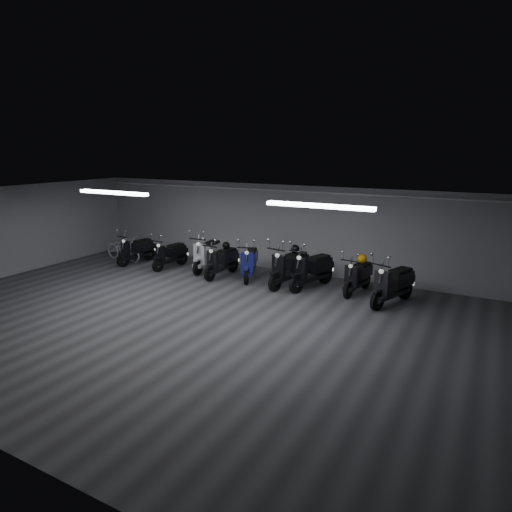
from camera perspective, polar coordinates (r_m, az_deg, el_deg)
The scene contains 19 objects.
floor at distance 10.87m, azimuth -9.51°, elevation -7.77°, with size 14.00×10.00×0.01m, color #3B3B3D.
ceiling at distance 10.19m, azimuth -10.13°, elevation 7.11°, with size 14.00×10.00×0.01m, color slate.
back_wall at distance 14.60m, azimuth 2.42°, elevation 3.67°, with size 14.00×0.01×2.80m, color #949497.
fluor_strip_left at distance 12.96m, azimuth -17.85°, elevation 7.74°, with size 2.40×0.18×0.08m, color white.
fluor_strip_right at distance 9.58m, azimuth 8.05°, elevation 6.38°, with size 2.40×0.18×0.08m, color white.
conduit at distance 14.36m, azimuth 2.32°, elevation 8.42°, with size 0.05×0.05×13.60m, color white.
scooter_0 at distance 15.96m, azimuth -15.15°, elevation 1.31°, with size 0.58×1.74×1.29m, color black, non-canonical shape.
scooter_1 at distance 15.08m, azimuth -11.00°, elevation 0.77°, with size 0.56×1.69×1.26m, color black, non-canonical shape.
scooter_2 at distance 14.64m, azimuth -6.31°, elevation 0.92°, with size 0.65×1.94×1.45m, color silver, non-canonical shape.
scooter_3 at distance 13.88m, azimuth -4.45°, elevation 0.03°, with size 0.60×1.79×1.34m, color black, non-canonical shape.
scooter_4 at distance 13.63m, azimuth -0.86°, elevation -0.11°, with size 0.61×1.84×1.37m, color navy, non-canonical shape.
scooter_5 at distance 12.91m, azimuth 4.29°, elevation -0.65°, with size 0.67×2.01×1.50m, color black, non-canonical shape.
scooter_7 at distance 12.75m, azimuth 7.17°, elevation -0.99°, with size 0.65×1.96×1.46m, color black, non-canonical shape.
scooter_8 at distance 12.57m, azimuth 12.95°, elevation -1.85°, with size 0.58×1.73×1.29m, color black, non-canonical shape.
scooter_9 at distance 11.86m, azimuth 17.18°, elevation -2.67°, with size 0.65×1.94×1.44m, color black, non-canonical shape.
bicycle at distance 16.52m, azimuth -16.70°, elevation 1.29°, with size 0.61×1.72×1.11m, color white.
helmet_0 at distance 12.71m, azimuth 13.46°, elevation -0.37°, with size 0.26×0.26×0.26m, color orange.
helmet_1 at distance 14.01m, azimuth -3.86°, elevation 1.36°, with size 0.25×0.25×0.25m, color black.
helmet_2 at distance 13.06m, azimuth 5.04°, elevation 0.90°, with size 0.26×0.26×0.26m, color black.
Camera 1 is at (6.33, -7.91, 3.94)m, focal length 31.20 mm.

